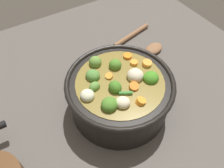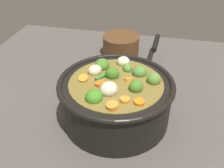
% 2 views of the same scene
% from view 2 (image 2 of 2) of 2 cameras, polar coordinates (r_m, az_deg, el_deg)
% --- Properties ---
extents(ground_plane, '(1.10, 1.10, 0.00)m').
position_cam_2_polar(ground_plane, '(0.70, 0.81, -7.36)').
color(ground_plane, '#514C47').
extents(cooking_pot, '(0.29, 0.29, 0.14)m').
position_cam_2_polar(cooking_pot, '(0.66, 0.85, -3.25)').
color(cooking_pot, black).
rests_on(cooking_pot, ground_plane).
extents(small_saucepan, '(0.13, 0.21, 0.07)m').
position_cam_2_polar(small_saucepan, '(0.98, 2.18, 8.50)').
color(small_saucepan, brown).
rests_on(small_saucepan, ground_plane).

